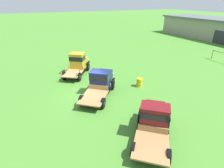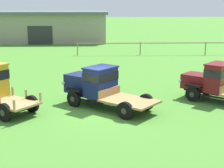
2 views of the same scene
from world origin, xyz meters
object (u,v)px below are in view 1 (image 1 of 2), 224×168
object	(u,v)px
vintage_truck_foreground_near	(78,63)
vintage_truck_midrow_center	(154,120)
vintage_truck_second_in_line	(101,81)
oil_drum_beside_row	(139,82)
farm_shed	(218,29)

from	to	relation	value
vintage_truck_foreground_near	vintage_truck_midrow_center	bearing A→B (deg)	5.30
vintage_truck_second_in_line	vintage_truck_midrow_center	xyz separation A→B (m)	(6.46, 0.72, -0.03)
vintage_truck_midrow_center	oil_drum_beside_row	world-z (taller)	vintage_truck_midrow_center
farm_shed	vintage_truck_midrow_center	bearing A→B (deg)	-60.45
vintage_truck_second_in_line	vintage_truck_midrow_center	bearing A→B (deg)	6.39
farm_shed	oil_drum_beside_row	bearing A→B (deg)	-67.27
vintage_truck_second_in_line	oil_drum_beside_row	xyz separation A→B (m)	(0.55, 3.81, -0.68)
farm_shed	vintage_truck_midrow_center	xyz separation A→B (m)	(17.69, -31.19, -1.04)
farm_shed	oil_drum_beside_row	size ratio (longest dim) A/B	29.93
vintage_truck_second_in_line	oil_drum_beside_row	world-z (taller)	vintage_truck_second_in_line
vintage_truck_foreground_near	vintage_truck_second_in_line	world-z (taller)	vintage_truck_foreground_near
oil_drum_beside_row	farm_shed	bearing A→B (deg)	112.73
vintage_truck_foreground_near	vintage_truck_second_in_line	xyz separation A→B (m)	(5.53, 0.39, -0.11)
farm_shed	vintage_truck_second_in_line	bearing A→B (deg)	-70.62
farm_shed	vintage_truck_midrow_center	world-z (taller)	farm_shed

